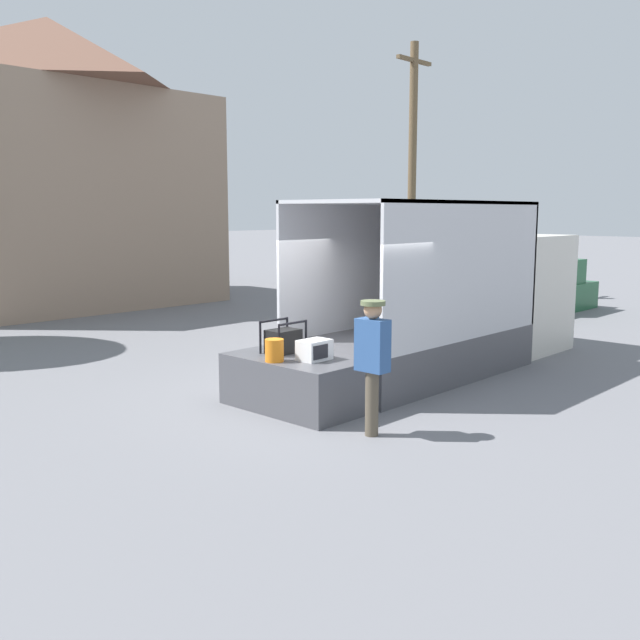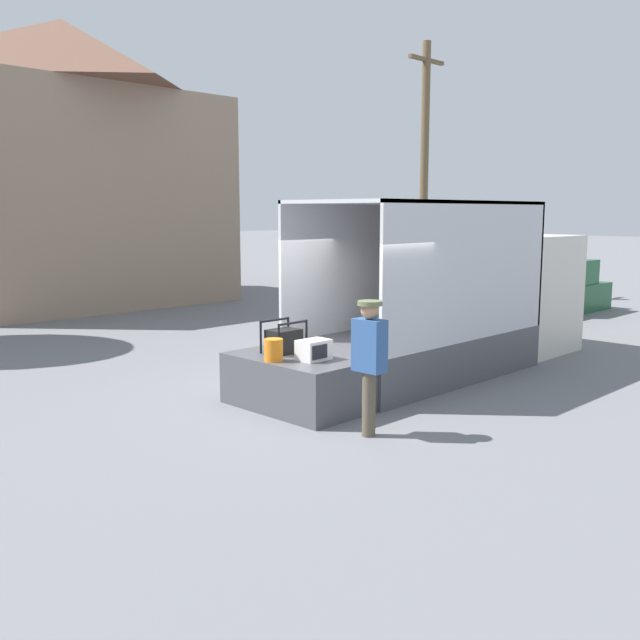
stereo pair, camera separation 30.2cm
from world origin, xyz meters
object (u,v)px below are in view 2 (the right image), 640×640
object	(u,v)px
box_truck	(472,311)
worker_person	(369,353)
pickup_truck_green	(546,292)
microwave	(314,350)
orange_bucket	(274,350)
utility_pole	(424,168)
portable_generator	(285,340)

from	to	relation	value
box_truck	worker_person	world-z (taller)	box_truck
worker_person	pickup_truck_green	bearing A→B (deg)	17.45
microwave	pickup_truck_green	bearing A→B (deg)	11.94
box_truck	microwave	bearing A→B (deg)	-175.60
microwave	orange_bucket	bearing A→B (deg)	143.49
utility_pole	portable_generator	bearing A→B (deg)	-151.76
pickup_truck_green	orange_bucket	bearing A→B (deg)	-170.05
orange_bucket	worker_person	distance (m)	1.71
box_truck	portable_generator	distance (m)	4.72
portable_generator	worker_person	xyz separation A→B (m)	(-0.38, -2.07, 0.14)
microwave	orange_bucket	distance (m)	0.60
box_truck	utility_pole	xyz separation A→B (m)	(7.90, 7.13, 3.41)
orange_bucket	worker_person	size ratio (longest dim) A/B	0.18
utility_pole	pickup_truck_green	bearing A→B (deg)	-96.45
microwave	worker_person	xyz separation A→B (m)	(-0.30, -1.34, 0.19)
box_truck	pickup_truck_green	xyz separation A→B (m)	(7.35, 2.20, -0.39)
orange_bucket	pickup_truck_green	xyz separation A→B (m)	(12.61, 2.21, -0.33)
worker_person	orange_bucket	bearing A→B (deg)	96.08
box_truck	orange_bucket	xyz separation A→B (m)	(-5.26, -0.01, -0.06)
orange_bucket	pickup_truck_green	size ratio (longest dim) A/B	0.07
box_truck	portable_generator	size ratio (longest dim) A/B	11.19
portable_generator	orange_bucket	world-z (taller)	portable_generator
worker_person	pickup_truck_green	world-z (taller)	worker_person
microwave	utility_pole	size ratio (longest dim) A/B	0.06
utility_pole	orange_bucket	bearing A→B (deg)	-151.51
microwave	worker_person	size ratio (longest dim) A/B	0.26
pickup_truck_green	worker_person	bearing A→B (deg)	-162.55
utility_pole	box_truck	bearing A→B (deg)	-137.93
portable_generator	pickup_truck_green	size ratio (longest dim) A/B	0.12
microwave	portable_generator	bearing A→B (deg)	83.53
orange_bucket	microwave	bearing A→B (deg)	-36.51
orange_bucket	worker_person	xyz separation A→B (m)	(0.18, -1.70, 0.17)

